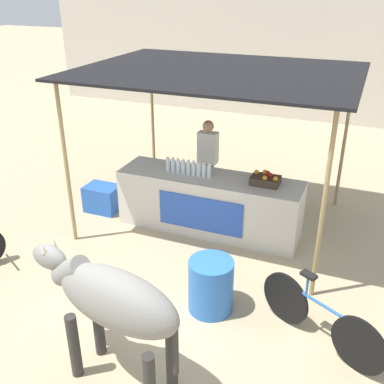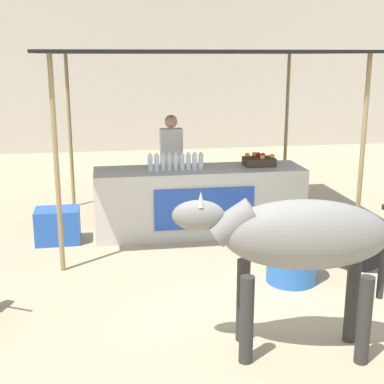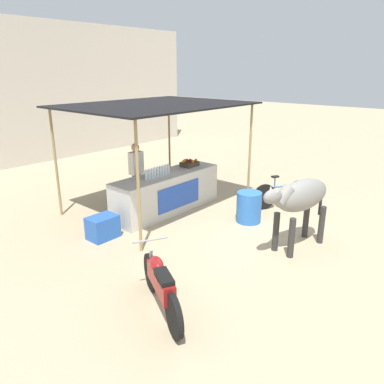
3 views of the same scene
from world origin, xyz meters
TOP-DOWN VIEW (x-y plane):
  - ground_plane at (0.00, 0.00)m, footprint 60.00×60.00m
  - building_wall_far at (0.00, 9.57)m, footprint 16.00×0.50m
  - stall_counter at (0.00, 2.20)m, footprint 3.00×0.82m
  - stall_awning at (0.00, 2.50)m, footprint 4.20×3.20m
  - water_bottle_row at (-0.35, 2.15)m, footprint 0.79×0.07m
  - fruit_crate at (0.90, 2.25)m, footprint 0.44×0.32m
  - vendor_behind_counter at (-0.31, 2.95)m, footprint 0.34×0.22m
  - cooler_box at (-2.02, 2.10)m, footprint 0.60×0.44m
  - water_barrel at (0.73, 0.29)m, footprint 0.57×0.57m
  - cow at (0.23, -1.14)m, footprint 1.85×0.76m
  - bicycle_leaning at (2.08, 0.19)m, footprint 1.48×0.83m

SIDE VIEW (x-z plane):
  - ground_plane at x=0.00m, z-range 0.00..0.00m
  - cooler_box at x=-2.02m, z-range 0.00..0.48m
  - bicycle_leaning at x=2.08m, z-range -0.08..0.77m
  - water_barrel at x=0.73m, z-range 0.00..0.71m
  - stall_counter at x=0.00m, z-range 0.00..0.96m
  - vendor_behind_counter at x=-0.31m, z-range 0.02..1.67m
  - fruit_crate at x=0.90m, z-range 0.94..1.12m
  - cow at x=0.23m, z-range 0.32..1.75m
  - water_bottle_row at x=-0.35m, z-range 0.95..1.20m
  - stall_awning at x=0.00m, z-range 1.19..3.79m
  - building_wall_far at x=0.00m, z-range 0.00..5.06m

